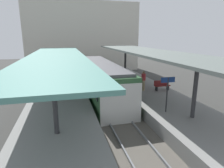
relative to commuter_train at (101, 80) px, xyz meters
name	(u,v)px	position (x,y,z in m)	size (l,w,h in m)	color
ground_plane	(109,109)	(0.00, -3.11, -1.73)	(80.00, 80.00, 0.00)	#383835
platform_left	(59,107)	(-3.80, -3.11, -1.23)	(4.40, 28.00, 1.00)	gray
platform_right	(154,99)	(3.80, -3.11, -1.23)	(4.40, 28.00, 1.00)	gray
track_ballast	(109,108)	(0.00, -3.11, -1.63)	(3.20, 28.00, 0.20)	#59544C
rail_near_side	(100,107)	(-0.72, -3.11, -1.46)	(0.08, 28.00, 0.14)	slate
rail_far_side	(118,105)	(0.72, -3.11, -1.46)	(0.08, 28.00, 0.14)	slate
commuter_train	(101,80)	(0.00, 0.00, 0.00)	(2.78, 12.62, 3.10)	#2D5633
canopy_left	(56,57)	(-3.80, -1.71, 2.34)	(4.18, 21.00, 3.19)	#333335
canopy_right	(149,52)	(3.80, -1.71, 2.55)	(4.18, 21.00, 3.40)	#333335
platform_bench	(162,85)	(4.93, -2.29, -0.26)	(1.40, 0.41, 0.86)	black
platform_sign	(167,87)	(2.72, -6.89, 0.90)	(0.90, 0.08, 2.21)	#262628
litter_bin	(139,81)	(3.70, -0.17, -0.33)	(0.44, 0.44, 0.80)	maroon
passenger_near_bench	(143,81)	(3.30, -1.99, 0.16)	(0.36, 0.36, 1.70)	#998460
station_building_backdrop	(83,37)	(0.11, 16.89, 3.77)	(18.00, 6.00, 11.00)	beige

